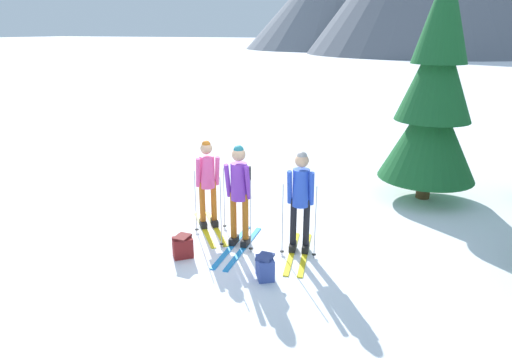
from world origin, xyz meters
TOP-DOWN VIEW (x-y plane):
  - ground_plane at (0.00, 0.00)m, footprint 400.00×400.00m
  - skier_in_pink at (-0.90, 0.21)m, footprint 1.31×1.48m
  - skier_in_purple at (-0.03, -0.25)m, footprint 0.61×1.75m
  - skier_in_blue at (1.01, -0.11)m, footprint 0.62×1.61m
  - pine_tree_near at (2.81, 3.50)m, footprint 2.07×2.07m
  - backpack_on_snow_front at (0.79, -1.15)m, footprint 0.38×0.40m
  - backpack_on_snow_beside at (-0.73, -1.02)m, footprint 0.40×0.39m

SIDE VIEW (x-z plane):
  - ground_plane at x=0.00m, z-range 0.00..0.00m
  - backpack_on_snow_front at x=0.79m, z-range 0.00..0.38m
  - backpack_on_snow_beside at x=-0.73m, z-range 0.00..0.38m
  - skier_in_pink at x=-0.90m, z-range 0.08..1.79m
  - skier_in_blue at x=1.01m, z-range 0.10..1.87m
  - skier_in_purple at x=-0.03m, z-range 0.13..1.94m
  - pine_tree_near at x=2.81m, z-range -0.21..4.79m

